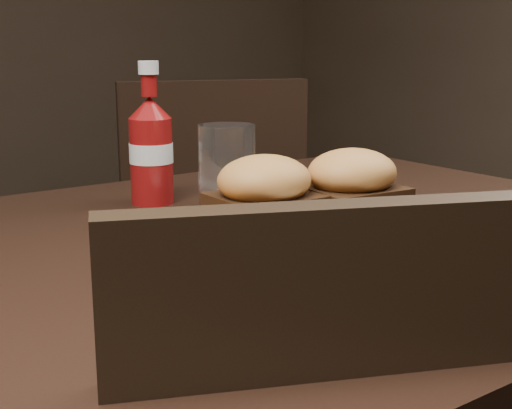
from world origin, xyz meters
TOP-DOWN VIEW (x-y plane):
  - dining_table at (0.00, 0.00)m, footprint 1.20×0.80m
  - chair_far at (0.46, 0.81)m, footprint 0.55×0.55m
  - plate at (0.02, -0.05)m, footprint 0.29×0.29m
  - sandwich_half_a at (0.03, -0.04)m, footprint 0.10×0.09m
  - sandwich_half_b at (0.14, -0.07)m, footprint 0.10×0.10m
  - fries_pile at (-0.04, -0.05)m, footprint 0.12×0.12m
  - ketchup_bottle at (0.04, 0.23)m, footprint 0.07×0.07m
  - tumbler at (0.10, 0.14)m, footprint 0.10×0.10m

SIDE VIEW (x-z plane):
  - chair_far at x=0.46m, z-range 0.41..0.45m
  - dining_table at x=0.00m, z-range 0.71..0.75m
  - plate at x=0.02m, z-range 0.75..0.76m
  - sandwich_half_a at x=0.03m, z-range 0.76..0.78m
  - sandwich_half_b at x=0.14m, z-range 0.76..0.78m
  - fries_pile at x=-0.04m, z-range 0.76..0.80m
  - tumbler at x=0.10m, z-range 0.74..0.87m
  - ketchup_bottle at x=0.04m, z-range 0.75..0.87m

